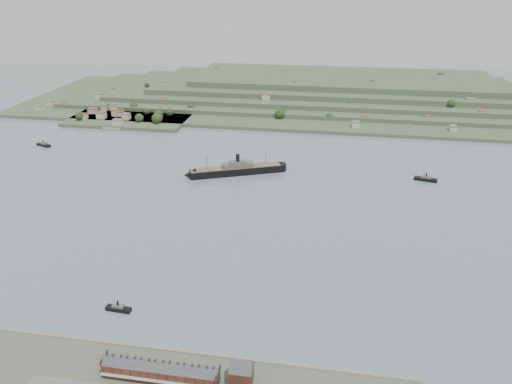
% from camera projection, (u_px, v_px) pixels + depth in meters
% --- Properties ---
extents(ground, '(1400.00, 1400.00, 0.00)m').
position_uv_depth(ground, '(248.00, 221.00, 383.15)').
color(ground, slate).
rests_on(ground, ground).
extents(terrace_row, '(55.60, 9.80, 11.07)m').
position_uv_depth(terrace_row, '(161.00, 371.00, 230.80)').
color(terrace_row, '#4D241B').
rests_on(terrace_row, ground).
extents(gabled_building, '(10.40, 10.18, 14.09)m').
position_uv_depth(gabled_building, '(242.00, 372.00, 228.07)').
color(gabled_building, '#4D241B').
rests_on(gabled_building, ground).
extents(far_peninsula, '(760.00, 309.00, 30.00)m').
position_uv_depth(far_peninsula, '(316.00, 93.00, 727.49)').
color(far_peninsula, '#364D33').
rests_on(far_peninsula, ground).
extents(steamship, '(93.15, 47.25, 23.60)m').
position_uv_depth(steamship, '(233.00, 170.00, 467.54)').
color(steamship, black).
rests_on(steamship, ground).
extents(tugboat, '(14.95, 4.91, 6.63)m').
position_uv_depth(tugboat, '(118.00, 308.00, 281.57)').
color(tugboat, black).
rests_on(tugboat, ground).
extents(ferry_west, '(18.62, 10.93, 6.75)m').
position_uv_depth(ferry_west, '(44.00, 145.00, 543.65)').
color(ferry_west, black).
rests_on(ferry_west, ground).
extents(ferry_east, '(21.03, 9.65, 7.62)m').
position_uv_depth(ferry_east, '(426.00, 179.00, 454.52)').
color(ferry_east, black).
rests_on(ferry_east, ground).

